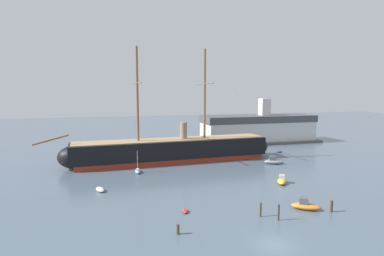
{
  "coord_description": "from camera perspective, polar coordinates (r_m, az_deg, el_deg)",
  "views": [
    {
      "loc": [
        -19.02,
        -31.71,
        17.86
      ],
      "look_at": [
        -1.68,
        29.74,
        10.48
      ],
      "focal_mm": 30.12,
      "sensor_mm": 36.0,
      "label": 1
    }
  ],
  "objects": [
    {
      "name": "ground_plane",
      "position": [
        41.07,
        14.49,
        -19.41
      ],
      "size": [
        400.0,
        400.0,
        0.0
      ],
      "primitive_type": "plane",
      "color": "#4C5B6B"
    },
    {
      "name": "tall_ship",
      "position": [
        81.3,
        -3.48,
        -3.92
      ],
      "size": [
        58.97,
        12.56,
        28.35
      ],
      "color": "maroon",
      "rests_on": "ground"
    },
    {
      "name": "dinghy_foreground_left",
      "position": [
        49.19,
        -1.27,
        -14.42
      ],
      "size": [
        1.01,
        1.96,
        0.45
      ],
      "color": "#B22D28",
      "rests_on": "ground"
    },
    {
      "name": "motorboat_foreground_right",
      "position": [
        52.9,
        19.46,
        -12.81
      ],
      "size": [
        4.47,
        3.92,
        1.78
      ],
      "color": "orange",
      "rests_on": "ground"
    },
    {
      "name": "dinghy_mid_left",
      "position": [
        60.85,
        -15.97,
        -10.41
      ],
      "size": [
        2.02,
        3.03,
        0.66
      ],
      "color": "silver",
      "rests_on": "ground"
    },
    {
      "name": "motorboat_mid_right",
      "position": [
        65.53,
        15.61,
        -8.95
      ],
      "size": [
        3.42,
        4.22,
        1.65
      ],
      "color": "gold",
      "rests_on": "ground"
    },
    {
      "name": "sailboat_alongside_bow",
      "position": [
        72.2,
        -9.6,
        -7.49
      ],
      "size": [
        1.42,
        3.79,
        4.83
      ],
      "color": "#7FB2D6",
      "rests_on": "ground"
    },
    {
      "name": "motorboat_alongside_stern",
      "position": [
        81.98,
        14.24,
        -5.71
      ],
      "size": [
        4.96,
        3.52,
        1.92
      ],
      "color": "gray",
      "rests_on": "ground"
    },
    {
      "name": "dinghy_far_right",
      "position": [
        97.42,
        15.24,
        -4.08
      ],
      "size": [
        1.84,
        0.98,
        0.42
      ],
      "color": "#1E284C",
      "rests_on": "ground"
    },
    {
      "name": "sailboat_distant_centre",
      "position": [
        99.3,
        -2.09,
        -3.43
      ],
      "size": [
        5.28,
        4.52,
        7.01
      ],
      "color": "#1E284C",
      "rests_on": "ground"
    },
    {
      "name": "mooring_piling_nearest",
      "position": [
        47.59,
        15.1,
        -14.21
      ],
      "size": [
        0.24,
        0.24,
        2.29
      ],
      "primitive_type": "cylinder",
      "color": "#382B1E",
      "rests_on": "ground"
    },
    {
      "name": "mooring_piling_left_pair",
      "position": [
        53.23,
        23.47,
        -12.59
      ],
      "size": [
        0.4,
        0.4,
        1.73
      ],
      "primitive_type": "cylinder",
      "color": "#423323",
      "rests_on": "ground"
    },
    {
      "name": "mooring_piling_right_pair",
      "position": [
        42.23,
        -2.51,
        -17.48
      ],
      "size": [
        0.4,
        0.4,
        1.29
      ],
      "primitive_type": "cylinder",
      "color": "#4C3D2D",
      "rests_on": "ground"
    },
    {
      "name": "mooring_piling_midwater",
      "position": [
        48.33,
        12.06,
        -13.95
      ],
      "size": [
        0.25,
        0.25,
        2.04
      ],
      "primitive_type": "cylinder",
      "color": "#382B1E",
      "rests_on": "ground"
    },
    {
      "name": "dockside_warehouse_right",
      "position": [
        114.37,
        11.61,
        -0.13
      ],
      "size": [
        42.59,
        14.1,
        15.22
      ],
      "color": "#565659",
      "rests_on": "ground"
    },
    {
      "name": "seagull_in_flight",
      "position": [
        59.36,
        8.54,
        6.83
      ],
      "size": [
        0.64,
        1.28,
        0.14
      ],
      "color": "silver"
    }
  ]
}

